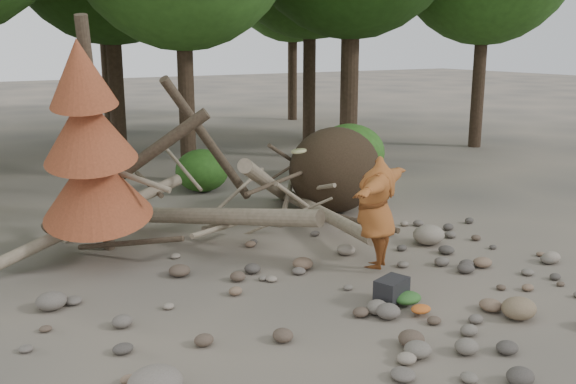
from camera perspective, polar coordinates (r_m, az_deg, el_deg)
ground at (r=10.26m, az=5.99°, el=-9.09°), size 120.00×120.00×0.00m
deadfall_pile at (r=14.42m, az=2.44°, el=1.54°), size 8.55×5.24×3.30m
dead_conifer at (r=11.37m, az=-17.16°, el=3.70°), size 2.06×2.16×4.35m
bush_mid at (r=17.02m, az=-7.65°, el=1.91°), size 1.40×1.40×1.12m
bush_right at (r=18.35m, az=5.49°, el=3.57°), size 2.00×2.00×1.60m
frisbee_thrower at (r=10.99m, az=7.85°, el=-1.80°), size 2.55×1.86×2.09m
backpack at (r=9.94m, az=9.19°, el=-8.88°), size 0.60×0.49×0.34m
cloth_green at (r=9.93m, az=10.53°, el=-9.50°), size 0.45×0.38×0.17m
cloth_orange at (r=9.66m, az=11.72°, el=-10.42°), size 0.31×0.25×0.11m
boulder_front_left at (r=7.57m, az=-11.72°, el=-16.35°), size 0.63×0.57×0.38m
boulder_front_right at (r=9.91m, az=19.84°, el=-9.70°), size 0.52×0.47×0.31m
boulder_mid_right at (r=12.86m, az=12.40°, el=-3.73°), size 0.64×0.57×0.38m
boulder_mid_left at (r=10.26m, az=-20.30°, el=-9.07°), size 0.45×0.41×0.27m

